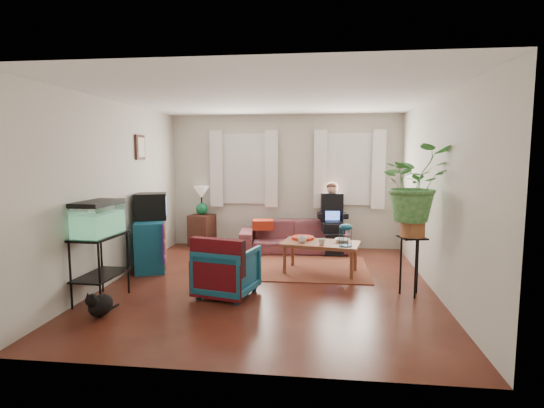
# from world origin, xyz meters

# --- Properties ---
(floor) EXTENTS (4.50, 5.00, 0.01)m
(floor) POSITION_xyz_m (0.00, 0.00, 0.00)
(floor) COLOR #4F2B14
(floor) RESTS_ON ground
(ceiling) EXTENTS (4.50, 5.00, 0.01)m
(ceiling) POSITION_xyz_m (0.00, 0.00, 2.60)
(ceiling) COLOR white
(ceiling) RESTS_ON wall_back
(wall_back) EXTENTS (4.50, 0.01, 2.60)m
(wall_back) POSITION_xyz_m (0.00, 2.50, 1.30)
(wall_back) COLOR silver
(wall_back) RESTS_ON floor
(wall_front) EXTENTS (4.50, 0.01, 2.60)m
(wall_front) POSITION_xyz_m (0.00, -2.50, 1.30)
(wall_front) COLOR silver
(wall_front) RESTS_ON floor
(wall_left) EXTENTS (0.01, 5.00, 2.60)m
(wall_left) POSITION_xyz_m (-2.25, 0.00, 1.30)
(wall_left) COLOR silver
(wall_left) RESTS_ON floor
(wall_right) EXTENTS (0.01, 5.00, 2.60)m
(wall_right) POSITION_xyz_m (2.25, 0.00, 1.30)
(wall_right) COLOR silver
(wall_right) RESTS_ON floor
(window_left) EXTENTS (1.08, 0.04, 1.38)m
(window_left) POSITION_xyz_m (-0.80, 2.48, 1.55)
(window_left) COLOR white
(window_left) RESTS_ON wall_back
(window_right) EXTENTS (1.08, 0.04, 1.38)m
(window_right) POSITION_xyz_m (1.25, 2.48, 1.55)
(window_right) COLOR white
(window_right) RESTS_ON wall_back
(curtains_left) EXTENTS (1.36, 0.06, 1.50)m
(curtains_left) POSITION_xyz_m (-0.80, 2.40, 1.55)
(curtains_left) COLOR white
(curtains_left) RESTS_ON wall_back
(curtains_right) EXTENTS (1.36, 0.06, 1.50)m
(curtains_right) POSITION_xyz_m (1.25, 2.40, 1.55)
(curtains_right) COLOR white
(curtains_right) RESTS_ON wall_back
(picture_frame) EXTENTS (0.04, 0.32, 0.40)m
(picture_frame) POSITION_xyz_m (-2.21, 0.85, 1.95)
(picture_frame) COLOR #3D2616
(picture_frame) RESTS_ON wall_left
(area_rug) EXTENTS (2.01, 1.62, 0.01)m
(area_rug) POSITION_xyz_m (0.48, 0.88, 0.01)
(area_rug) COLOR maroon
(area_rug) RESTS_ON floor
(sofa) EXTENTS (2.08, 0.99, 0.79)m
(sofa) POSITION_xyz_m (0.22, 2.05, 0.39)
(sofa) COLOR brown
(sofa) RESTS_ON floor
(seated_person) EXTENTS (0.56, 0.67, 1.20)m
(seated_person) POSITION_xyz_m (0.94, 2.12, 0.60)
(seated_person) COLOR black
(seated_person) RESTS_ON sofa
(side_table) EXTENTS (0.53, 0.53, 0.63)m
(side_table) POSITION_xyz_m (-1.65, 2.36, 0.32)
(side_table) COLOR #3C2116
(side_table) RESTS_ON floor
(table_lamp) EXTENTS (0.40, 0.40, 0.58)m
(table_lamp) POSITION_xyz_m (-1.65, 2.36, 0.91)
(table_lamp) COLOR white
(table_lamp) RESTS_ON side_table
(dresser) EXTENTS (0.71, 0.98, 0.79)m
(dresser) POSITION_xyz_m (-1.99, 0.58, 0.40)
(dresser) COLOR #105061
(dresser) RESTS_ON floor
(crt_tv) EXTENTS (0.60, 0.58, 0.42)m
(crt_tv) POSITION_xyz_m (-2.00, 0.67, 1.00)
(crt_tv) COLOR black
(crt_tv) RESTS_ON dresser
(aquarium_stand) EXTENTS (0.45, 0.77, 0.84)m
(aquarium_stand) POSITION_xyz_m (-2.00, -0.95, 0.42)
(aquarium_stand) COLOR black
(aquarium_stand) RESTS_ON floor
(aquarium) EXTENTS (0.41, 0.70, 0.44)m
(aquarium) POSITION_xyz_m (-2.00, -0.95, 1.06)
(aquarium) COLOR #7FD899
(aquarium) RESTS_ON aquarium_stand
(black_cat) EXTENTS (0.29, 0.40, 0.31)m
(black_cat) POSITION_xyz_m (-1.74, -1.44, 0.16)
(black_cat) COLOR black
(black_cat) RESTS_ON floor
(armchair) EXTENTS (0.83, 0.80, 0.71)m
(armchair) POSITION_xyz_m (-0.48, -0.54, 0.36)
(armchair) COLOR #126471
(armchair) RESTS_ON floor
(serape_throw) EXTENTS (0.73, 0.33, 0.59)m
(serape_throw) POSITION_xyz_m (-0.55, -0.81, 0.50)
(serape_throw) COLOR #9E0A0A
(serape_throw) RESTS_ON armchair
(coffee_table) EXTENTS (1.27, 0.84, 0.48)m
(coffee_table) POSITION_xyz_m (0.73, 0.65, 0.24)
(coffee_table) COLOR brown
(coffee_table) RESTS_ON floor
(cup_a) EXTENTS (0.15, 0.15, 0.10)m
(cup_a) POSITION_xyz_m (0.45, 0.60, 0.54)
(cup_a) COLOR white
(cup_a) RESTS_ON coffee_table
(cup_b) EXTENTS (0.12, 0.12, 0.10)m
(cup_b) POSITION_xyz_m (0.74, 0.45, 0.53)
(cup_b) COLOR beige
(cup_b) RESTS_ON coffee_table
(bowl) EXTENTS (0.27, 0.27, 0.06)m
(bowl) POSITION_xyz_m (1.06, 0.70, 0.51)
(bowl) COLOR white
(bowl) RESTS_ON coffee_table
(snack_tray) EXTENTS (0.42, 0.42, 0.04)m
(snack_tray) POSITION_xyz_m (0.44, 0.87, 0.50)
(snack_tray) COLOR #B21414
(snack_tray) RESTS_ON coffee_table
(birdcage) EXTENTS (0.22, 0.22, 0.34)m
(birdcage) POSITION_xyz_m (1.09, 0.42, 0.65)
(birdcage) COLOR #115B6B
(birdcage) RESTS_ON coffee_table
(plant_stand) EXTENTS (0.39, 0.39, 0.78)m
(plant_stand) POSITION_xyz_m (1.91, -0.27, 0.39)
(plant_stand) COLOR black
(plant_stand) RESTS_ON floor
(potted_plant) EXTENTS (1.04, 0.95, 0.99)m
(potted_plant) POSITION_xyz_m (1.91, -0.27, 1.32)
(potted_plant) COLOR #599947
(potted_plant) RESTS_ON plant_stand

